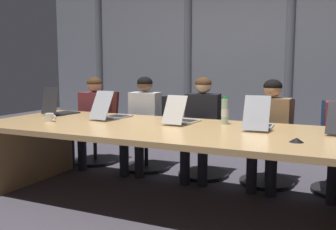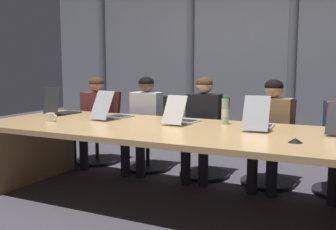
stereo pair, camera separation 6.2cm
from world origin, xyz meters
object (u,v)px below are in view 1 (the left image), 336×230
object	(u,v)px
laptop_center	(182,118)
person_right_mid	(270,126)
person_left_end	(91,115)
laptop_left_mid	(112,113)
person_center	(201,122)
person_left_mid	(142,118)
conference_mic_left_side	(297,140)
coffee_mug_near	(50,118)
office_chair_left_end	(97,136)
office_chair_left_mid	(148,141)
laptop_left_end	(59,109)
water_bottle_primary	(225,112)
office_chair_right_mid	(269,152)
laptop_right_mid	(259,122)
office_chair_center	(205,146)

from	to	relation	value
laptop_center	person_right_mid	size ratio (longest dim) A/B	0.40
person_left_end	laptop_left_mid	bearing A→B (deg)	54.58
person_center	person_left_mid	bearing A→B (deg)	-95.58
conference_mic_left_side	coffee_mug_near	bearing A→B (deg)	178.66
laptop_left_mid	office_chair_left_end	world-z (taller)	laptop_left_mid
person_left_end	person_right_mid	distance (m)	2.31
office_chair_left_mid	person_right_mid	distance (m)	1.59
laptop_left_end	water_bottle_primary	bearing A→B (deg)	-81.16
person_left_mid	person_right_mid	size ratio (longest dim) A/B	1.01
person_left_end	coffee_mug_near	xyz separation A→B (m)	(0.28, -1.09, 0.12)
laptop_left_mid	person_left_end	xyz separation A→B (m)	(-0.73, 0.62, -0.13)
laptop_center	office_chair_left_mid	distance (m)	1.20
office_chair_right_mid	conference_mic_left_side	distance (m)	1.43
laptop_left_end	laptop_left_mid	size ratio (longest dim) A/B	0.81
laptop_center	laptop_right_mid	size ratio (longest dim) A/B	0.94
person_right_mid	coffee_mug_near	bearing A→B (deg)	-59.01
water_bottle_primary	conference_mic_left_side	world-z (taller)	water_bottle_primary
person_left_end	coffee_mug_near	size ratio (longest dim) A/B	8.83
person_center	conference_mic_left_side	xyz separation A→B (m)	(1.19, -1.14, 0.08)
person_left_mid	person_right_mid	world-z (taller)	person_left_mid
laptop_right_mid	conference_mic_left_side	distance (m)	0.65
laptop_right_mid	person_left_end	distance (m)	2.42
conference_mic_left_side	office_chair_right_mid	bearing A→B (deg)	108.54
office_chair_left_end	coffee_mug_near	size ratio (longest dim) A/B	7.27
laptop_left_end	water_bottle_primary	world-z (taller)	laptop_left_end
person_center	coffee_mug_near	world-z (taller)	person_center
laptop_left_mid	office_chair_left_mid	xyz separation A→B (m)	(0.03, 0.77, -0.45)
person_left_end	person_center	world-z (taller)	person_center
office_chair_center	office_chair_left_end	bearing A→B (deg)	-91.30
laptop_left_mid	person_left_mid	distance (m)	0.63
person_left_mid	office_chair_center	bearing A→B (deg)	98.51
laptop_left_end	office_chair_center	xyz separation A→B (m)	(1.56, 0.74, -0.45)
office_chair_left_mid	conference_mic_left_side	distance (m)	2.39
office_chair_left_end	office_chair_right_mid	distance (m)	2.30
office_chair_left_end	office_chair_right_mid	world-z (taller)	office_chair_left_end
person_left_end	person_right_mid	world-z (taller)	person_right_mid
laptop_left_mid	coffee_mug_near	xyz separation A→B (m)	(-0.45, -0.47, -0.02)
office_chair_right_mid	person_right_mid	distance (m)	0.35
laptop_left_end	laptop_center	distance (m)	1.59
office_chair_left_mid	office_chair_right_mid	xyz separation A→B (m)	(1.53, 0.00, 0.01)
laptop_center	office_chair_center	xyz separation A→B (m)	(-0.03, 0.78, -0.44)
person_right_mid	laptop_left_mid	bearing A→B (deg)	-65.79
office_chair_right_mid	person_left_end	world-z (taller)	person_left_end
coffee_mug_near	office_chair_right_mid	bearing A→B (deg)	31.74
laptop_left_end	office_chair_right_mid	xyz separation A→B (m)	(2.32, 0.74, -0.44)
office_chair_left_end	coffee_mug_near	xyz separation A→B (m)	(0.30, -1.24, 0.42)
laptop_center	person_left_end	xyz separation A→B (m)	(-1.56, 0.62, -0.13)
laptop_right_mid	office_chair_right_mid	size ratio (longest dim) A/B	0.54
laptop_center	laptop_right_mid	xyz separation A→B (m)	(0.77, -0.01, 0.00)
office_chair_left_mid	conference_mic_left_side	size ratio (longest dim) A/B	8.29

